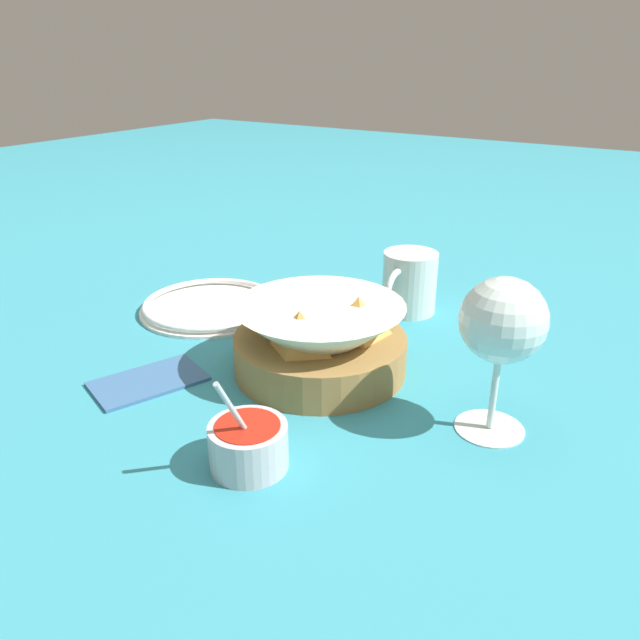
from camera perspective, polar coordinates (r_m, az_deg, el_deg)
ground_plane at (r=0.75m, az=2.80°, el=-4.47°), size 4.00×4.00×0.00m
food_basket at (r=0.72m, az=0.03°, el=-1.95°), size 0.20×0.20×0.10m
sauce_cup at (r=0.58m, az=-6.57°, el=-11.18°), size 0.07×0.07×0.10m
wine_glass at (r=0.61m, az=16.36°, el=-0.46°), size 0.08×0.08×0.16m
beer_mug at (r=0.90m, az=8.12°, el=3.22°), size 0.11×0.08×0.09m
side_plate at (r=0.92m, az=-9.94°, el=1.34°), size 0.20×0.20×0.01m
napkin at (r=0.74m, az=-15.43°, el=-5.29°), size 0.14×0.11×0.01m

